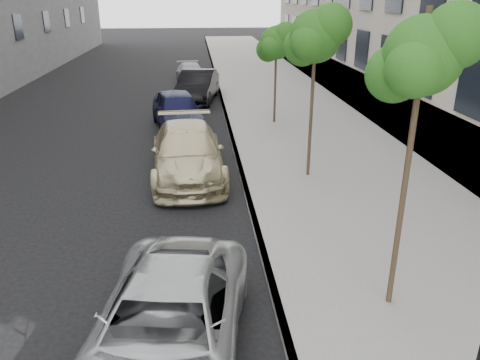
{
  "coord_description": "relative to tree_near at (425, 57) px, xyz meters",
  "views": [
    {
      "loc": [
        -0.17,
        -5.34,
        5.36
      ],
      "look_at": [
        0.73,
        4.32,
        1.5
      ],
      "focal_mm": 35.0,
      "sensor_mm": 36.0,
      "label": 1
    }
  ],
  "objects": [
    {
      "name": "tree_far",
      "position": [
        0.0,
        13.0,
        -0.99
      ],
      "size": [
        1.7,
        1.5,
        4.2
      ],
      "color": "#38281C",
      "rests_on": "sidewalk"
    },
    {
      "name": "suv",
      "position": [
        -3.74,
        7.14,
        -3.72
      ],
      "size": [
        2.44,
        5.46,
        1.56
      ],
      "primitive_type": "imported",
      "rotation": [
        0.0,
        0.0,
        0.05
      ],
      "color": "#C3B78B",
      "rests_on": "ground"
    },
    {
      "name": "sedan_black",
      "position": [
        -3.33,
        18.24,
        -3.68
      ],
      "size": [
        2.55,
        5.16,
        1.63
      ],
      "primitive_type": "imported",
      "rotation": [
        0.0,
        0.0,
        -0.17
      ],
      "color": "black",
      "rests_on": "ground"
    },
    {
      "name": "sidewalk",
      "position": [
        1.07,
        22.5,
        -4.43
      ],
      "size": [
        6.4,
        72.0,
        0.14
      ],
      "primitive_type": "cube",
      "color": "gray",
      "rests_on": "ground"
    },
    {
      "name": "sedan_rear",
      "position": [
        -3.7,
        23.82,
        -3.88
      ],
      "size": [
        2.2,
        4.41,
        1.23
      ],
      "primitive_type": "imported",
      "rotation": [
        0.0,
        0.0,
        0.11
      ],
      "color": "gray",
      "rests_on": "ground"
    },
    {
      "name": "minivan",
      "position": [
        -3.96,
        -1.02,
        -3.81
      ],
      "size": [
        2.99,
        5.2,
        1.37
      ],
      "primitive_type": "imported",
      "rotation": [
        0.0,
        0.0,
        -0.15
      ],
      "color": "#AEB1B3",
      "rests_on": "ground"
    },
    {
      "name": "tree_near",
      "position": [
        0.0,
        0.0,
        0.0
      ],
      "size": [
        1.58,
        1.38,
        5.15
      ],
      "color": "#38281C",
      "rests_on": "sidewalk"
    },
    {
      "name": "tree_mid",
      "position": [
        0.0,
        6.5,
        -0.22
      ],
      "size": [
        1.8,
        1.6,
        5.02
      ],
      "color": "#38281C",
      "rests_on": "sidewalk"
    },
    {
      "name": "curb",
      "position": [
        -2.05,
        22.5,
        -4.43
      ],
      "size": [
        0.15,
        72.0,
        0.14
      ],
      "primitive_type": "cube",
      "color": "#9E9B93",
      "rests_on": "ground"
    },
    {
      "name": "sedan_blue",
      "position": [
        -4.22,
        12.77,
        -3.69
      ],
      "size": [
        2.67,
        4.96,
        1.6
      ],
      "primitive_type": "imported",
      "rotation": [
        0.0,
        0.0,
        0.17
      ],
      "color": "black",
      "rests_on": "ground"
    }
  ]
}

